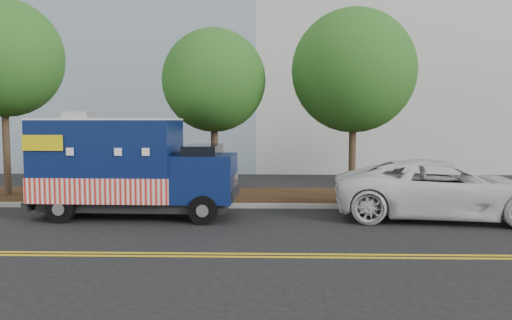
{
  "coord_description": "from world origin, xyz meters",
  "views": [
    {
      "loc": [
        2.75,
        -15.33,
        2.97
      ],
      "look_at": [
        2.31,
        0.6,
        1.7
      ],
      "focal_mm": 35.0,
      "sensor_mm": 36.0,
      "label": 1
    }
  ],
  "objects": [
    {
      "name": "tree_a",
      "position": [
        -7.26,
        3.32,
        5.3
      ],
      "size": [
        4.44,
        4.44,
        7.53
      ],
      "color": "#38281C",
      "rests_on": "ground"
    },
    {
      "name": "centerline_far",
      "position": [
        0.0,
        -4.7,
        0.01
      ],
      "size": [
        120.0,
        0.1,
        0.01
      ],
      "primitive_type": "cube",
      "color": "gold",
      "rests_on": "ground"
    },
    {
      "name": "sign_post",
      "position": [
        -4.36,
        1.59,
        1.2
      ],
      "size": [
        0.06,
        0.06,
        2.4
      ],
      "primitive_type": "cube",
      "color": "#473828",
      "rests_on": "ground"
    },
    {
      "name": "ground",
      "position": [
        0.0,
        0.0,
        0.0
      ],
      "size": [
        120.0,
        120.0,
        0.0
      ],
      "primitive_type": "plane",
      "color": "black",
      "rests_on": "ground"
    },
    {
      "name": "white_car",
      "position": [
        7.98,
        -0.23,
        0.89
      ],
      "size": [
        6.76,
        3.8,
        1.79
      ],
      "primitive_type": "imported",
      "rotation": [
        0.0,
        0.0,
        1.44
      ],
      "color": "silver",
      "rests_on": "ground"
    },
    {
      "name": "tree_c",
      "position": [
        5.76,
        2.88,
        4.74
      ],
      "size": [
        4.46,
        4.46,
        6.98
      ],
      "color": "#38281C",
      "rests_on": "ground"
    },
    {
      "name": "curb",
      "position": [
        0.0,
        1.4,
        0.07
      ],
      "size": [
        120.0,
        0.18,
        0.15
      ],
      "primitive_type": "cube",
      "color": "#9E9E99",
      "rests_on": "ground"
    },
    {
      "name": "centerline_near",
      "position": [
        0.0,
        -4.45,
        0.01
      ],
      "size": [
        120.0,
        0.1,
        0.01
      ],
      "primitive_type": "cube",
      "color": "gold",
      "rests_on": "ground"
    },
    {
      "name": "tree_b",
      "position": [
        0.72,
        2.89,
        4.41
      ],
      "size": [
        3.76,
        3.76,
        6.3
      ],
      "color": "#38281C",
      "rests_on": "ground"
    },
    {
      "name": "food_truck",
      "position": [
        -1.65,
        -0.23,
        1.46
      ],
      "size": [
        6.21,
        2.5,
        3.24
      ],
      "rotation": [
        0.0,
        0.0,
        -0.03
      ],
      "color": "black",
      "rests_on": "ground"
    },
    {
      "name": "mulch_strip",
      "position": [
        0.0,
        3.5,
        0.07
      ],
      "size": [
        120.0,
        4.0,
        0.15
      ],
      "primitive_type": "cube",
      "color": "#321E0D",
      "rests_on": "ground"
    }
  ]
}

